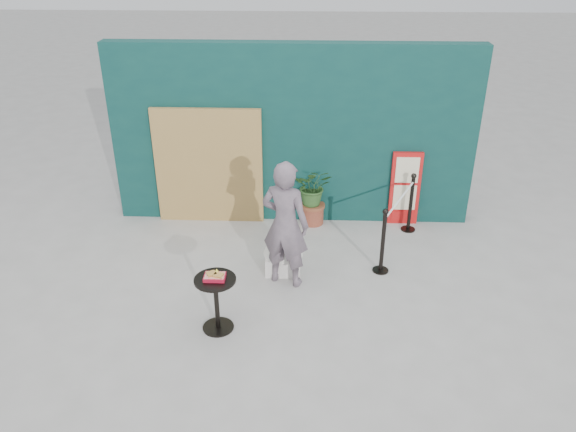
% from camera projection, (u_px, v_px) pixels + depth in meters
% --- Properties ---
extents(ground, '(60.00, 60.00, 0.00)m').
position_uv_depth(ground, '(284.00, 328.00, 7.18)').
color(ground, '#ADAAA5').
rests_on(ground, ground).
extents(back_wall, '(6.00, 0.30, 3.00)m').
position_uv_depth(back_wall, '(293.00, 135.00, 9.28)').
color(back_wall, '#0B3231').
rests_on(back_wall, ground).
extents(bamboo_fence, '(1.80, 0.08, 2.00)m').
position_uv_depth(bamboo_fence, '(209.00, 167.00, 9.38)').
color(bamboo_fence, tan).
rests_on(bamboo_fence, ground).
extents(woman, '(0.79, 0.65, 1.86)m').
position_uv_depth(woman, '(285.00, 224.00, 7.70)').
color(woman, slate).
rests_on(woman, ground).
extents(menu_board, '(0.50, 0.07, 1.30)m').
position_uv_depth(menu_board, '(405.00, 189.00, 9.43)').
color(menu_board, red).
rests_on(menu_board, ground).
extents(statue, '(0.59, 0.59, 1.52)m').
position_uv_depth(statue, '(283.00, 233.00, 8.13)').
color(statue, silver).
rests_on(statue, ground).
extents(cafe_table, '(0.52, 0.52, 0.75)m').
position_uv_depth(cafe_table, '(216.00, 296.00, 6.96)').
color(cafe_table, black).
rests_on(cafe_table, ground).
extents(food_basket, '(0.26, 0.19, 0.11)m').
position_uv_depth(food_basket, '(215.00, 276.00, 6.83)').
color(food_basket, '#B3132D').
rests_on(food_basket, cafe_table).
extents(planter, '(0.61, 0.53, 1.04)m').
position_uv_depth(planter, '(313.00, 191.00, 9.45)').
color(planter, brown).
rests_on(planter, ground).
extents(stanchion_barrier, '(0.84, 1.54, 1.03)m').
position_uv_depth(stanchion_barrier, '(398.00, 222.00, 8.71)').
color(stanchion_barrier, black).
rests_on(stanchion_barrier, ground).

